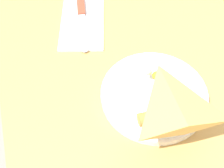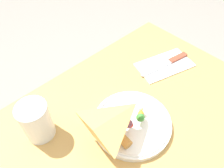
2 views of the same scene
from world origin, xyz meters
name	(u,v)px [view 1 (image 1 of 2)]	position (x,y,z in m)	size (l,w,h in m)	color
plate_pizza	(155,93)	(-0.18, -0.07, 0.77)	(0.21, 0.21, 0.05)	white
napkin_folded	(82,23)	(-0.43, -0.15, 0.76)	(0.21, 0.15, 0.00)	silver
butter_knife	(82,18)	(-0.44, -0.15, 0.76)	(0.20, 0.06, 0.01)	#99422D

